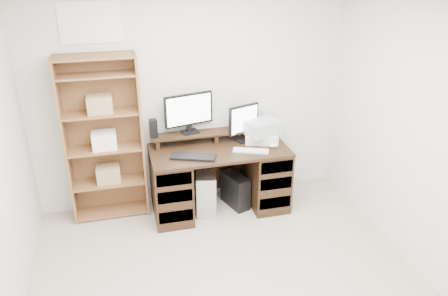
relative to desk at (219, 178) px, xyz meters
name	(u,v)px	position (x,y,z in m)	size (l,w,h in m)	color
room	(243,181)	(-0.23, -1.64, 0.86)	(3.54, 4.04, 2.54)	tan
desk	(219,178)	(0.00, 0.00, 0.00)	(1.50, 0.70, 0.75)	black
riser_shelf	(215,134)	(0.00, 0.21, 0.45)	(1.40, 0.22, 0.12)	black
monitor_wide	(189,111)	(-0.28, 0.26, 0.73)	(0.55, 0.19, 0.44)	black
monitor_small	(244,121)	(0.32, 0.15, 0.59)	(0.37, 0.20, 0.42)	black
speaker	(153,128)	(-0.68, 0.21, 0.58)	(0.08, 0.08, 0.20)	black
keyboard_black	(193,157)	(-0.32, -0.17, 0.37)	(0.47, 0.16, 0.03)	black
keyboard_white	(251,151)	(0.31, -0.16, 0.37)	(0.38, 0.11, 0.02)	silver
mouse	(274,146)	(0.59, -0.11, 0.38)	(0.09, 0.06, 0.04)	silver
printer	(262,138)	(0.51, 0.07, 0.41)	(0.36, 0.27, 0.09)	beige
basket	(262,127)	(0.51, 0.07, 0.53)	(0.36, 0.26, 0.16)	#A4A9AF
tower_silver	(206,189)	(-0.15, 0.03, -0.15)	(0.21, 0.48, 0.48)	#B0B2B7
tower_black	(235,190)	(0.19, 0.01, -0.20)	(0.28, 0.42, 0.39)	black
bookshelf	(104,138)	(-1.20, 0.21, 0.53)	(0.80, 0.30, 1.80)	brown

